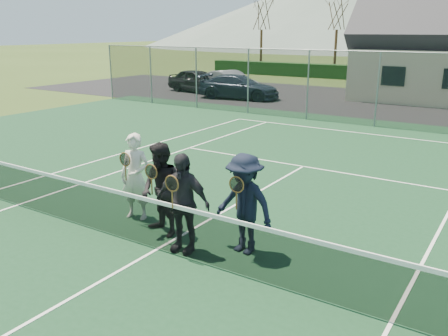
{
  "coord_description": "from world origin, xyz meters",
  "views": [
    {
      "loc": [
        5.24,
        -5.88,
        3.82
      ],
      "look_at": [
        0.45,
        1.5,
        1.25
      ],
      "focal_mm": 38.0,
      "sensor_mm": 36.0,
      "label": 1
    }
  ],
  "objects_px": {
    "car_b": "(230,83)",
    "player_d": "(244,204)",
    "car_c": "(239,87)",
    "player_c": "(182,203)",
    "car_a": "(197,81)",
    "tennis_net": "(157,222)",
    "player_b": "(162,190)",
    "player_a": "(135,177)"
  },
  "relations": [
    {
      "from": "car_a",
      "to": "player_b",
      "type": "bearing_deg",
      "value": -136.01
    },
    {
      "from": "car_c",
      "to": "player_b",
      "type": "bearing_deg",
      "value": -162.26
    },
    {
      "from": "car_c",
      "to": "player_c",
      "type": "bearing_deg",
      "value": -160.74
    },
    {
      "from": "player_c",
      "to": "player_d",
      "type": "relative_size",
      "value": 1.0
    },
    {
      "from": "car_c",
      "to": "car_b",
      "type": "bearing_deg",
      "value": 37.37
    },
    {
      "from": "player_b",
      "to": "player_d",
      "type": "bearing_deg",
      "value": 6.93
    },
    {
      "from": "car_b",
      "to": "player_d",
      "type": "height_order",
      "value": "player_d"
    },
    {
      "from": "car_c",
      "to": "player_b",
      "type": "xyz_separation_m",
      "value": [
        8.59,
        -16.95,
        0.24
      ]
    },
    {
      "from": "car_c",
      "to": "player_d",
      "type": "bearing_deg",
      "value": -157.58
    },
    {
      "from": "car_b",
      "to": "tennis_net",
      "type": "height_order",
      "value": "car_b"
    },
    {
      "from": "car_c",
      "to": "player_a",
      "type": "xyz_separation_m",
      "value": [
        7.59,
        -16.59,
        0.24
      ]
    },
    {
      "from": "car_c",
      "to": "player_d",
      "type": "distance_m",
      "value": 19.65
    },
    {
      "from": "car_b",
      "to": "player_c",
      "type": "bearing_deg",
      "value": -129.32
    },
    {
      "from": "car_b",
      "to": "player_a",
      "type": "distance_m",
      "value": 20.22
    },
    {
      "from": "car_a",
      "to": "tennis_net",
      "type": "bearing_deg",
      "value": -136.09
    },
    {
      "from": "car_a",
      "to": "player_d",
      "type": "relative_size",
      "value": 2.35
    },
    {
      "from": "car_a",
      "to": "tennis_net",
      "type": "xyz_separation_m",
      "value": [
        12.71,
        -18.66,
        -0.18
      ]
    },
    {
      "from": "tennis_net",
      "to": "player_a",
      "type": "distance_m",
      "value": 1.68
    },
    {
      "from": "car_a",
      "to": "car_b",
      "type": "height_order",
      "value": "car_a"
    },
    {
      "from": "tennis_net",
      "to": "player_d",
      "type": "height_order",
      "value": "player_d"
    },
    {
      "from": "car_b",
      "to": "player_a",
      "type": "height_order",
      "value": "player_a"
    },
    {
      "from": "car_a",
      "to": "tennis_net",
      "type": "relative_size",
      "value": 0.36
    },
    {
      "from": "player_a",
      "to": "car_b",
      "type": "bearing_deg",
      "value": 116.8
    },
    {
      "from": "player_d",
      "to": "player_c",
      "type": "bearing_deg",
      "value": -150.09
    },
    {
      "from": "car_a",
      "to": "car_b",
      "type": "distance_m",
      "value": 2.26
    },
    {
      "from": "player_a",
      "to": "player_b",
      "type": "bearing_deg",
      "value": -19.65
    },
    {
      "from": "car_a",
      "to": "player_b",
      "type": "relative_size",
      "value": 2.35
    },
    {
      "from": "car_c",
      "to": "tennis_net",
      "type": "distance_m",
      "value": 19.67
    },
    {
      "from": "car_b",
      "to": "player_d",
      "type": "distance_m",
      "value": 21.69
    },
    {
      "from": "tennis_net",
      "to": "player_c",
      "type": "relative_size",
      "value": 6.49
    },
    {
      "from": "player_d",
      "to": "car_a",
      "type": "bearing_deg",
      "value": 128.15
    },
    {
      "from": "car_b",
      "to": "player_a",
      "type": "xyz_separation_m",
      "value": [
        9.12,
        -18.04,
        0.21
      ]
    },
    {
      "from": "car_b",
      "to": "player_c",
      "type": "distance_m",
      "value": 21.66
    },
    {
      "from": "player_c",
      "to": "player_d",
      "type": "xyz_separation_m",
      "value": [
        0.94,
        0.54,
        -0.0
      ]
    },
    {
      "from": "player_b",
      "to": "player_c",
      "type": "bearing_deg",
      "value": -23.99
    },
    {
      "from": "car_b",
      "to": "car_c",
      "type": "relative_size",
      "value": 0.92
    },
    {
      "from": "car_a",
      "to": "player_a",
      "type": "distance_m",
      "value": 21.06
    },
    {
      "from": "car_c",
      "to": "player_b",
      "type": "relative_size",
      "value": 2.6
    },
    {
      "from": "player_a",
      "to": "player_c",
      "type": "height_order",
      "value": "same"
    },
    {
      "from": "car_a",
      "to": "car_c",
      "type": "bearing_deg",
      "value": -97.24
    },
    {
      "from": "car_a",
      "to": "tennis_net",
      "type": "height_order",
      "value": "car_a"
    },
    {
      "from": "player_b",
      "to": "car_a",
      "type": "bearing_deg",
      "value": 124.34
    }
  ]
}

